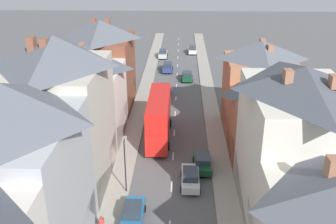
{
  "coord_description": "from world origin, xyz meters",
  "views": [
    {
      "loc": [
        0.81,
        -14.17,
        21.48
      ],
      "look_at": [
        -0.8,
        30.47,
        2.59
      ],
      "focal_mm": 42.0,
      "sensor_mm": 36.0,
      "label": 1
    }
  ],
  "objects_px": {
    "car_parked_left_a": "(190,178)",
    "pedestrian_near_right": "(102,223)",
    "car_parked_right_b": "(202,162)",
    "car_mid_white": "(187,76)",
    "double_decker_bus_lead": "(159,117)",
    "car_near_blue": "(163,54)",
    "car_mid_black": "(133,214)",
    "street_lamp": "(125,162)",
    "car_parked_right_a": "(168,67)",
    "car_parked_left_b": "(165,89)",
    "car_near_silver": "(192,50)"
  },
  "relations": [
    {
      "from": "car_parked_left_a",
      "to": "pedestrian_near_right",
      "type": "xyz_separation_m",
      "value": [
        -7.2,
        -7.33,
        0.21
      ]
    },
    {
      "from": "car_near_silver",
      "to": "car_parked_right_b",
      "type": "bearing_deg",
      "value": -90.0
    },
    {
      "from": "car_parked_right_a",
      "to": "car_parked_left_b",
      "type": "relative_size",
      "value": 1.14
    },
    {
      "from": "car_near_blue",
      "to": "car_near_silver",
      "type": "relative_size",
      "value": 1.08
    },
    {
      "from": "double_decker_bus_lead",
      "to": "car_mid_white",
      "type": "height_order",
      "value": "double_decker_bus_lead"
    },
    {
      "from": "car_parked_left_b",
      "to": "street_lamp",
      "type": "xyz_separation_m",
      "value": [
        -2.45,
        -26.51,
        2.39
      ]
    },
    {
      "from": "car_near_silver",
      "to": "car_mid_white",
      "type": "xyz_separation_m",
      "value": [
        -1.3,
        -18.64,
        -0.01
      ]
    },
    {
      "from": "car_parked_right_a",
      "to": "car_mid_white",
      "type": "xyz_separation_m",
      "value": [
        3.6,
        -5.27,
        -0.05
      ]
    },
    {
      "from": "car_near_blue",
      "to": "car_parked_right_a",
      "type": "bearing_deg",
      "value": -82.36
    },
    {
      "from": "car_near_silver",
      "to": "car_parked_right_a",
      "type": "relative_size",
      "value": 0.88
    },
    {
      "from": "car_parked_right_b",
      "to": "pedestrian_near_right",
      "type": "xyz_separation_m",
      "value": [
        -8.5,
        -10.4,
        0.22
      ]
    },
    {
      "from": "car_near_silver",
      "to": "street_lamp",
      "type": "height_order",
      "value": "street_lamp"
    },
    {
      "from": "car_near_blue",
      "to": "car_mid_white",
      "type": "bearing_deg",
      "value": -71.86
    },
    {
      "from": "car_parked_left_a",
      "to": "street_lamp",
      "type": "height_order",
      "value": "street_lamp"
    },
    {
      "from": "car_mid_white",
      "to": "car_parked_left_b",
      "type": "bearing_deg",
      "value": -116.63
    },
    {
      "from": "car_mid_white",
      "to": "pedestrian_near_right",
      "type": "relative_size",
      "value": 2.43
    },
    {
      "from": "car_parked_left_a",
      "to": "car_mid_black",
      "type": "bearing_deg",
      "value": -130.27
    },
    {
      "from": "double_decker_bus_lead",
      "to": "car_near_blue",
      "type": "distance_m",
      "value": 37.34
    },
    {
      "from": "double_decker_bus_lead",
      "to": "car_mid_black",
      "type": "bearing_deg",
      "value": -94.67
    },
    {
      "from": "car_near_blue",
      "to": "double_decker_bus_lead",
      "type": "bearing_deg",
      "value": -88.02
    },
    {
      "from": "car_near_blue",
      "to": "car_mid_white",
      "type": "height_order",
      "value": "car_near_blue"
    },
    {
      "from": "car_parked_left_a",
      "to": "pedestrian_near_right",
      "type": "distance_m",
      "value": 10.28
    },
    {
      "from": "double_decker_bus_lead",
      "to": "car_near_silver",
      "type": "relative_size",
      "value": 2.72
    },
    {
      "from": "double_decker_bus_lead",
      "to": "pedestrian_near_right",
      "type": "xyz_separation_m",
      "value": [
        -3.59,
        -17.36,
        -1.78
      ]
    },
    {
      "from": "car_parked_left_b",
      "to": "pedestrian_near_right",
      "type": "bearing_deg",
      "value": -96.32
    },
    {
      "from": "pedestrian_near_right",
      "to": "car_mid_white",
      "type": "bearing_deg",
      "value": 79.71
    },
    {
      "from": "car_parked_right_a",
      "to": "car_parked_right_b",
      "type": "distance_m",
      "value": 34.88
    },
    {
      "from": "car_mid_white",
      "to": "car_parked_right_b",
      "type": "relative_size",
      "value": 0.9
    },
    {
      "from": "car_parked_right_a",
      "to": "car_parked_left_a",
      "type": "bearing_deg",
      "value": -84.53
    },
    {
      "from": "double_decker_bus_lead",
      "to": "car_near_silver",
      "type": "xyz_separation_m",
      "value": [
        4.91,
        40.95,
        -2.0
      ]
    },
    {
      "from": "car_mid_black",
      "to": "car_parked_right_b",
      "type": "height_order",
      "value": "car_mid_black"
    },
    {
      "from": "car_parked_left_a",
      "to": "car_mid_white",
      "type": "xyz_separation_m",
      "value": [
        -0.0,
        32.34,
        -0.02
      ]
    },
    {
      "from": "car_mid_white",
      "to": "car_parked_right_b",
      "type": "distance_m",
      "value": 29.3
    },
    {
      "from": "double_decker_bus_lead",
      "to": "car_near_silver",
      "type": "distance_m",
      "value": 41.29
    },
    {
      "from": "double_decker_bus_lead",
      "to": "car_parked_left_a",
      "type": "xyz_separation_m",
      "value": [
        3.61,
        -10.03,
        -1.99
      ]
    },
    {
      "from": "double_decker_bus_lead",
      "to": "car_parked_right_a",
      "type": "relative_size",
      "value": 2.38
    },
    {
      "from": "car_near_blue",
      "to": "pedestrian_near_right",
      "type": "relative_size",
      "value": 2.66
    },
    {
      "from": "double_decker_bus_lead",
      "to": "street_lamp",
      "type": "xyz_separation_m",
      "value": [
        -2.44,
        -11.38,
        0.43
      ]
    },
    {
      "from": "car_parked_left_b",
      "to": "street_lamp",
      "type": "distance_m",
      "value": 26.73
    },
    {
      "from": "car_mid_black",
      "to": "street_lamp",
      "type": "height_order",
      "value": "street_lamp"
    },
    {
      "from": "car_parked_right_a",
      "to": "pedestrian_near_right",
      "type": "bearing_deg",
      "value": -94.58
    },
    {
      "from": "car_parked_right_a",
      "to": "car_parked_right_b",
      "type": "bearing_deg",
      "value": -81.92
    },
    {
      "from": "car_parked_right_a",
      "to": "street_lamp",
      "type": "distance_m",
      "value": 39.11
    },
    {
      "from": "car_mid_white",
      "to": "car_parked_left_a",
      "type": "bearing_deg",
      "value": -90.0
    },
    {
      "from": "car_parked_left_b",
      "to": "car_near_silver",
      "type": "bearing_deg",
      "value": 79.25
    },
    {
      "from": "car_mid_black",
      "to": "street_lamp",
      "type": "bearing_deg",
      "value": 104.54
    },
    {
      "from": "car_parked_left_b",
      "to": "pedestrian_near_right",
      "type": "distance_m",
      "value": 32.69
    },
    {
      "from": "street_lamp",
      "to": "pedestrian_near_right",
      "type": "bearing_deg",
      "value": -100.89
    },
    {
      "from": "car_mid_black",
      "to": "car_parked_right_b",
      "type": "distance_m",
      "value": 10.81
    },
    {
      "from": "car_parked_right_b",
      "to": "street_lamp",
      "type": "height_order",
      "value": "street_lamp"
    }
  ]
}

